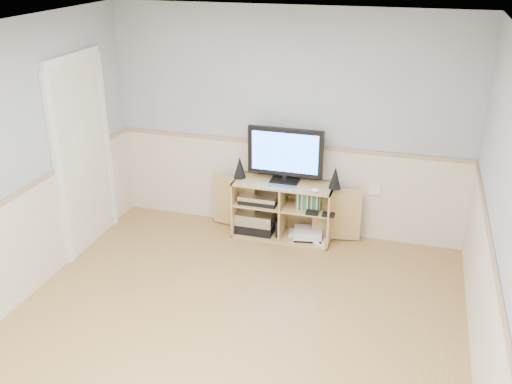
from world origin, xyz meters
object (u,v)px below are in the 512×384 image
Objects in this scene: media_cabinet at (284,207)px; keyboard at (281,187)px; game_consoles at (307,234)px; monitor at (285,153)px.

keyboard is at bearing -88.40° from media_cabinet.
monitor is at bearing 167.97° from game_consoles.
media_cabinet is at bearing 167.37° from game_consoles.
monitor is 0.96m from game_consoles.
media_cabinet is at bearing 85.30° from keyboard.
media_cabinet is 0.39m from game_consoles.
media_cabinet is 3.74× the size of game_consoles.
game_consoles is at bearing -12.63° from media_cabinet.
keyboard reaches higher than media_cabinet.
game_consoles is (0.28, -0.06, -0.26)m from media_cabinet.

